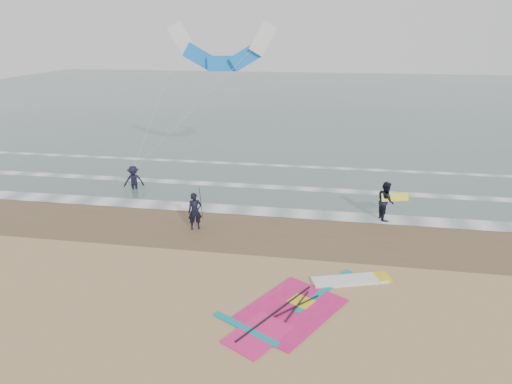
% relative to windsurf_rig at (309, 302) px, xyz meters
% --- Properties ---
extents(ground, '(120.00, 120.00, 0.00)m').
position_rel_windsurf_rig_xyz_m(ground, '(-0.72, -0.44, -0.04)').
color(ground, tan).
rests_on(ground, ground).
extents(sea_water, '(120.00, 80.00, 0.02)m').
position_rel_windsurf_rig_xyz_m(sea_water, '(-0.72, 47.56, -0.03)').
color(sea_water, '#47605E').
rests_on(sea_water, ground).
extents(wet_sand_band, '(120.00, 5.00, 0.01)m').
position_rel_windsurf_rig_xyz_m(wet_sand_band, '(-0.72, 5.56, -0.03)').
color(wet_sand_band, brown).
rests_on(wet_sand_band, ground).
extents(foam_waterline, '(120.00, 9.15, 0.02)m').
position_rel_windsurf_rig_xyz_m(foam_waterline, '(-0.72, 10.00, -0.01)').
color(foam_waterline, white).
rests_on(foam_waterline, ground).
extents(windsurf_rig, '(5.89, 5.57, 0.14)m').
position_rel_windsurf_rig_xyz_m(windsurf_rig, '(0.00, 0.00, 0.00)').
color(windsurf_rig, white).
rests_on(windsurf_rig, ground).
extents(person_standing, '(0.75, 0.64, 1.74)m').
position_rel_windsurf_rig_xyz_m(person_standing, '(-5.47, 5.21, 0.83)').
color(person_standing, black).
rests_on(person_standing, ground).
extents(person_walking, '(0.91, 1.06, 1.89)m').
position_rel_windsurf_rig_xyz_m(person_walking, '(3.16, 7.83, 0.91)').
color(person_walking, black).
rests_on(person_walking, ground).
extents(person_wading, '(1.26, 0.92, 1.76)m').
position_rel_windsurf_rig_xyz_m(person_wading, '(-10.49, 9.87, 0.84)').
color(person_wading, black).
rests_on(person_wading, ground).
extents(held_pole, '(0.17, 0.86, 1.82)m').
position_rel_windsurf_rig_xyz_m(held_pole, '(-5.17, 5.21, 1.23)').
color(held_pole, black).
rests_on(held_pole, ground).
extents(carried_kiteboard, '(1.30, 0.51, 0.39)m').
position_rel_windsurf_rig_xyz_m(carried_kiteboard, '(3.56, 7.73, 1.16)').
color(carried_kiteboard, yellow).
rests_on(carried_kiteboard, ground).
extents(surf_kite, '(7.67, 3.74, 7.96)m').
position_rel_windsurf_rig_xyz_m(surf_kite, '(-6.01, 13.30, 7.43)').
color(surf_kite, white).
rests_on(surf_kite, ground).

